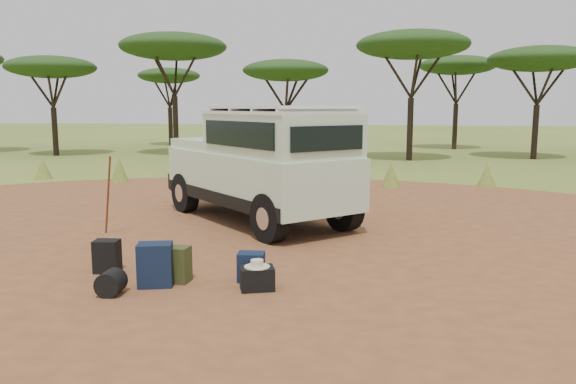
% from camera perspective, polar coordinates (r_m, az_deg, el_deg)
% --- Properties ---
extents(ground, '(140.00, 140.00, 0.00)m').
position_cam_1_polar(ground, '(9.97, -6.48, -5.98)').
color(ground, '#5A6B26').
rests_on(ground, ground).
extents(dirt_clearing, '(23.00, 23.00, 0.01)m').
position_cam_1_polar(dirt_clearing, '(9.97, -6.48, -5.95)').
color(dirt_clearing, brown).
rests_on(dirt_clearing, ground).
extents(grass_fringe, '(36.60, 1.60, 0.90)m').
position_cam_1_polar(grass_fringe, '(18.25, 1.30, 2.02)').
color(grass_fringe, '#5A6B26').
rests_on(grass_fringe, ground).
extents(acacia_treeline, '(46.70, 13.20, 6.26)m').
position_cam_1_polar(acacia_treeline, '(29.24, 5.78, 13.24)').
color(acacia_treeline, black).
rests_on(acacia_treeline, ground).
extents(safari_vehicle, '(5.04, 5.13, 2.53)m').
position_cam_1_polar(safari_vehicle, '(12.22, -2.69, 2.60)').
color(safari_vehicle, beige).
rests_on(safari_vehicle, ground).
extents(walking_staff, '(0.38, 0.36, 1.58)m').
position_cam_1_polar(walking_staff, '(11.51, -17.82, -0.35)').
color(walking_staff, brown).
rests_on(walking_staff, ground).
extents(backpack_black, '(0.40, 0.31, 0.51)m').
position_cam_1_polar(backpack_black, '(9.02, -17.90, -6.25)').
color(backpack_black, black).
rests_on(backpack_black, ground).
extents(backpack_navy, '(0.55, 0.45, 0.62)m').
position_cam_1_polar(backpack_navy, '(8.16, -13.34, -7.22)').
color(backpack_navy, '#121F38').
rests_on(backpack_navy, ground).
extents(backpack_olive, '(0.40, 0.31, 0.53)m').
position_cam_1_polar(backpack_olive, '(8.29, -11.28, -7.23)').
color(backpack_olive, '#333D1C').
rests_on(backpack_olive, ground).
extents(duffel_navy, '(0.40, 0.31, 0.43)m').
position_cam_1_polar(duffel_navy, '(8.21, -3.76, -7.61)').
color(duffel_navy, '#121F38').
rests_on(duffel_navy, ground).
extents(hard_case, '(0.54, 0.46, 0.33)m').
position_cam_1_polar(hard_case, '(7.84, -3.15, -8.77)').
color(hard_case, black).
rests_on(hard_case, ground).
extents(stuff_sack, '(0.36, 0.36, 0.34)m').
position_cam_1_polar(stuff_sack, '(7.98, -17.54, -8.80)').
color(stuff_sack, black).
rests_on(stuff_sack, ground).
extents(safari_hat, '(0.35, 0.35, 0.10)m').
position_cam_1_polar(safari_hat, '(7.78, -3.17, -7.35)').
color(safari_hat, beige).
rests_on(safari_hat, hard_case).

